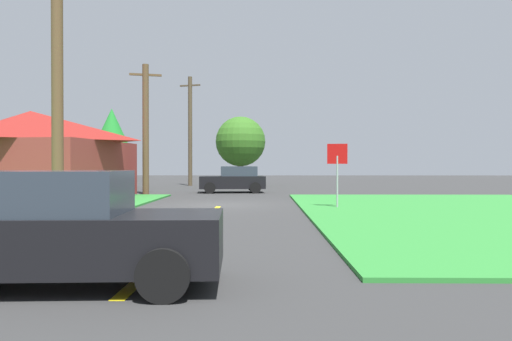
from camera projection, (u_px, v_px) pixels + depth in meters
ground_plane at (221, 205)px, 21.15m from camera, size 120.00×120.00×0.00m
grass_verge_right at (479, 213)px, 17.01m from camera, size 12.00×20.00×0.08m
lane_stripe_center at (195, 229)px, 13.15m from camera, size 0.20×14.00×0.01m
stop_sign at (337, 163)px, 19.00m from camera, size 0.77×0.16×2.52m
car_approaching_junction at (234, 180)px, 30.39m from camera, size 4.17×2.48×1.62m
car_behind_on_main_road at (59, 229)px, 6.87m from camera, size 4.40×2.09×1.62m
utility_pole_near at (57, 92)px, 15.45m from camera, size 1.80×0.36×7.80m
utility_pole_mid at (146, 128)px, 27.97m from camera, size 1.77×0.58×7.41m
utility_pole_far at (190, 130)px, 40.46m from camera, size 1.76×0.64×8.95m
oak_tree_left at (112, 131)px, 35.24m from camera, size 2.85×2.85×5.74m
pine_tree_center at (240, 142)px, 39.73m from camera, size 4.01×4.01×5.61m
barn at (31, 154)px, 26.27m from camera, size 9.81×8.63×4.58m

